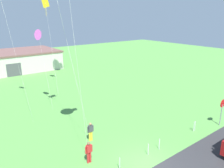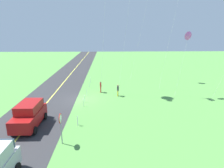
{
  "view_description": "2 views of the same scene",
  "coord_description": "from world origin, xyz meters",
  "views": [
    {
      "loc": [
        -9.9,
        -9.12,
        9.91
      ],
      "look_at": [
        1.24,
        5.35,
        4.33
      ],
      "focal_mm": 36.19,
      "sensor_mm": 36.0,
      "label": 1
    },
    {
      "loc": [
        22.7,
        3.42,
        8.51
      ],
      "look_at": [
        2.47,
        4.07,
        2.76
      ],
      "focal_mm": 29.59,
      "sensor_mm": 36.0,
      "label": 2
    }
  ],
  "objects": [
    {
      "name": "stop_sign",
      "position": [
        9.84,
        -0.1,
        1.8
      ],
      "size": [
        0.76,
        0.08,
        2.56
      ],
      "color": "gray",
      "rests_on": "ground"
    },
    {
      "name": "fence_post_3",
      "position": [
        1.03,
        0.7,
        0.45
      ],
      "size": [
        0.05,
        0.05,
        0.9
      ],
      "primitive_type": "cylinder",
      "color": "silver",
      "rests_on": "ground"
    },
    {
      "name": "kite_cyan_top",
      "position": [
        1.89,
        19.99,
        11.2
      ],
      "size": [
        1.0,
        3.96,
        12.15
      ],
      "color": "silver",
      "rests_on": "ground"
    },
    {
      "name": "fence_post_5",
      "position": [
        6.99,
        0.7,
        0.45
      ],
      "size": [
        0.05,
        0.05,
        0.9
      ],
      "primitive_type": "cylinder",
      "color": "silver",
      "rests_on": "ground"
    },
    {
      "name": "ground_plane",
      "position": [
        0.0,
        0.0,
        -0.05
      ],
      "size": [
        120.0,
        120.0,
        0.1
      ],
      "primitive_type": "cube",
      "color": "#549342"
    },
    {
      "name": "person_adult_companion",
      "position": [
        -1.25,
        4.99,
        0.86
      ],
      "size": [
        0.58,
        0.22,
        1.6
      ],
      "rotation": [
        0.0,
        0.0,
        5.0
      ],
      "color": "yellow",
      "rests_on": "ground"
    },
    {
      "name": "person_adult_near",
      "position": [
        -2.89,
        2.6,
        0.86
      ],
      "size": [
        0.58,
        0.22,
        1.6
      ],
      "rotation": [
        0.0,
        0.0,
        1.19
      ],
      "color": "red",
      "rests_on": "ground"
    },
    {
      "name": "kite_pink_drift",
      "position": [
        -1.52,
        14.08,
        7.97
      ],
      "size": [
        0.75,
        1.78,
        8.55
      ],
      "color": "silver",
      "rests_on": "ground"
    },
    {
      "name": "fence_post_4",
      "position": [
        2.24,
        0.7,
        0.45
      ],
      "size": [
        0.05,
        0.05,
        0.9
      ],
      "primitive_type": "cylinder",
      "color": "silver",
      "rests_on": "ground"
    },
    {
      "name": "fence_post_2",
      "position": [
        -1.69,
        0.7,
        0.45
      ],
      "size": [
        0.05,
        0.05,
        0.9
      ],
      "primitive_type": "cylinder",
      "color": "silver",
      "rests_on": "ground"
    },
    {
      "name": "fence_post_6",
      "position": [
        6.83,
        0.7,
        0.45
      ],
      "size": [
        0.05,
        0.05,
        0.9
      ],
      "primitive_type": "cylinder",
      "color": "silver",
      "rests_on": "ground"
    },
    {
      "name": "warehouse_distant",
      "position": [
        -0.42,
        35.17,
        1.75
      ],
      "size": [
        18.36,
        10.2,
        3.5
      ],
      "color": "beige",
      "rests_on": "ground"
    }
  ]
}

